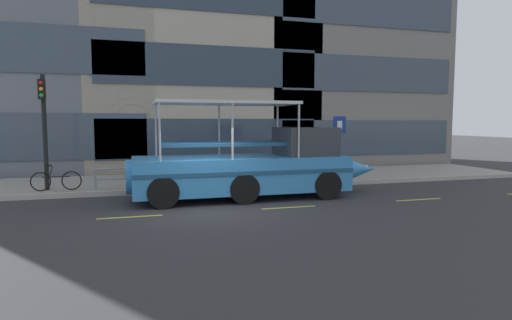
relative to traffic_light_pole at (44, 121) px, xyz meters
name	(u,v)px	position (x,y,z in m)	size (l,w,h in m)	color
ground_plane	(210,207)	(5.37, -3.92, -2.73)	(120.00, 120.00, 0.00)	#333335
sidewalk	(188,181)	(5.37, 1.68, -2.64)	(32.00, 4.80, 0.18)	#99968E
curb_edge	(196,189)	(5.37, -0.81, -2.64)	(32.00, 0.18, 0.18)	#B2ADA3
lane_centreline	(214,212)	(5.37, -4.63, -2.73)	(25.80, 0.12, 0.01)	#DBD64C
curb_guardrail	(231,171)	(6.83, -0.47, -2.01)	(10.33, 0.09, 0.81)	gray
traffic_light_pole	(44,121)	(0.00, 0.00, 0.00)	(0.24, 0.46, 4.22)	black
parking_sign	(339,136)	(11.96, 0.18, -0.69)	(0.60, 0.12, 2.76)	#4C4F54
leaned_bicycle	(56,180)	(0.36, -0.21, -2.18)	(1.74, 0.46, 0.96)	black
duck_tour_boat	(255,167)	(7.27, -2.53, -1.64)	(9.30, 2.59, 3.39)	#388CD1
pedestrian_near_bow	(300,157)	(10.45, 1.10, -1.64)	(0.28, 0.39, 1.51)	#1E2338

